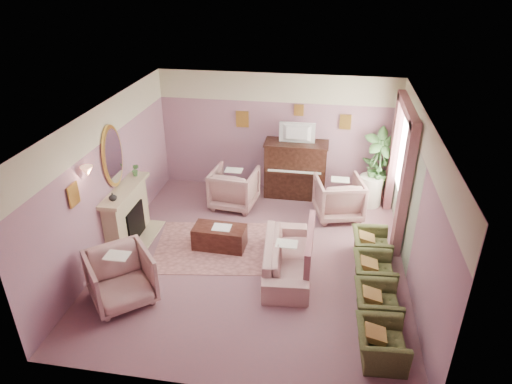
% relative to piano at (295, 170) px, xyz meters
% --- Properties ---
extents(floor, '(5.50, 6.00, 0.01)m').
position_rel_piano_xyz_m(floor, '(-0.50, -2.68, -0.65)').
color(floor, '#7D535E').
rests_on(floor, ground).
extents(ceiling, '(5.50, 6.00, 0.01)m').
position_rel_piano_xyz_m(ceiling, '(-0.50, -2.68, 2.15)').
color(ceiling, silver).
rests_on(ceiling, wall_back).
extents(wall_back, '(5.50, 0.02, 2.80)m').
position_rel_piano_xyz_m(wall_back, '(-0.50, 0.32, 0.75)').
color(wall_back, gray).
rests_on(wall_back, floor).
extents(wall_front, '(5.50, 0.02, 2.80)m').
position_rel_piano_xyz_m(wall_front, '(-0.50, -5.68, 0.75)').
color(wall_front, gray).
rests_on(wall_front, floor).
extents(wall_left, '(0.02, 6.00, 2.80)m').
position_rel_piano_xyz_m(wall_left, '(-3.25, -2.68, 0.75)').
color(wall_left, gray).
rests_on(wall_left, floor).
extents(wall_right, '(0.02, 6.00, 2.80)m').
position_rel_piano_xyz_m(wall_right, '(2.25, -2.68, 0.75)').
color(wall_right, gray).
rests_on(wall_right, floor).
extents(picture_rail_band, '(5.50, 0.01, 0.65)m').
position_rel_piano_xyz_m(picture_rail_band, '(-0.50, 0.31, 1.82)').
color(picture_rail_band, beige).
rests_on(picture_rail_band, wall_back).
extents(stripe_panel, '(0.01, 3.00, 2.15)m').
position_rel_piano_xyz_m(stripe_panel, '(2.23, -1.38, 0.42)').
color(stripe_panel, '#AABA9E').
rests_on(stripe_panel, wall_right).
extents(fireplace_surround, '(0.30, 1.40, 1.10)m').
position_rel_piano_xyz_m(fireplace_surround, '(-3.09, -2.48, -0.10)').
color(fireplace_surround, '#C2B385').
rests_on(fireplace_surround, floor).
extents(fireplace_inset, '(0.18, 0.72, 0.68)m').
position_rel_piano_xyz_m(fireplace_inset, '(-2.99, -2.48, -0.25)').
color(fireplace_inset, black).
rests_on(fireplace_inset, floor).
extents(fire_ember, '(0.06, 0.54, 0.10)m').
position_rel_piano_xyz_m(fire_ember, '(-2.95, -2.48, -0.43)').
color(fire_ember, '#FF4224').
rests_on(fire_ember, floor).
extents(mantel_shelf, '(0.40, 1.55, 0.07)m').
position_rel_piano_xyz_m(mantel_shelf, '(-3.06, -2.48, 0.47)').
color(mantel_shelf, '#C2B385').
rests_on(mantel_shelf, fireplace_surround).
extents(hearth, '(0.55, 1.50, 0.02)m').
position_rel_piano_xyz_m(hearth, '(-2.89, -2.48, -0.64)').
color(hearth, '#C2B385').
rests_on(hearth, floor).
extents(mirror_frame, '(0.04, 0.72, 1.20)m').
position_rel_piano_xyz_m(mirror_frame, '(-3.20, -2.48, 1.15)').
color(mirror_frame, gold).
rests_on(mirror_frame, wall_left).
extents(mirror_glass, '(0.01, 0.60, 1.06)m').
position_rel_piano_xyz_m(mirror_glass, '(-3.17, -2.48, 1.15)').
color(mirror_glass, white).
rests_on(mirror_glass, wall_left).
extents(sconce_shade, '(0.20, 0.20, 0.16)m').
position_rel_piano_xyz_m(sconce_shade, '(-3.12, -3.53, 1.33)').
color(sconce_shade, '#FCA479').
rests_on(sconce_shade, wall_left).
extents(piano, '(1.40, 0.60, 1.30)m').
position_rel_piano_xyz_m(piano, '(0.00, 0.00, 0.00)').
color(piano, black).
rests_on(piano, floor).
extents(piano_keyshelf, '(1.30, 0.12, 0.06)m').
position_rel_piano_xyz_m(piano_keyshelf, '(-0.00, -0.35, 0.07)').
color(piano_keyshelf, black).
rests_on(piano_keyshelf, piano).
extents(piano_keys, '(1.20, 0.08, 0.02)m').
position_rel_piano_xyz_m(piano_keys, '(0.00, -0.35, 0.11)').
color(piano_keys, silver).
rests_on(piano_keys, piano).
extents(piano_top, '(1.45, 0.65, 0.04)m').
position_rel_piano_xyz_m(piano_top, '(0.00, 0.00, 0.66)').
color(piano_top, black).
rests_on(piano_top, piano).
extents(television, '(0.80, 0.12, 0.48)m').
position_rel_piano_xyz_m(television, '(0.00, -0.05, 0.95)').
color(television, black).
rests_on(television, piano).
extents(print_back_left, '(0.30, 0.03, 0.38)m').
position_rel_piano_xyz_m(print_back_left, '(-1.30, 0.28, 1.07)').
color(print_back_left, gold).
rests_on(print_back_left, wall_back).
extents(print_back_right, '(0.26, 0.03, 0.34)m').
position_rel_piano_xyz_m(print_back_right, '(1.05, 0.28, 1.13)').
color(print_back_right, gold).
rests_on(print_back_right, wall_back).
extents(print_back_mid, '(0.22, 0.03, 0.26)m').
position_rel_piano_xyz_m(print_back_mid, '(0.00, 0.28, 1.35)').
color(print_back_mid, gold).
rests_on(print_back_mid, wall_back).
extents(print_left_wall, '(0.03, 0.28, 0.36)m').
position_rel_piano_xyz_m(print_left_wall, '(-3.21, -3.88, 1.07)').
color(print_left_wall, gold).
rests_on(print_left_wall, wall_left).
extents(window_blind, '(0.03, 1.40, 1.80)m').
position_rel_piano_xyz_m(window_blind, '(2.20, -1.13, 1.05)').
color(window_blind, beige).
rests_on(window_blind, wall_right).
extents(curtain_left, '(0.16, 0.34, 2.60)m').
position_rel_piano_xyz_m(curtain_left, '(2.12, -2.05, 0.65)').
color(curtain_left, '#90535B').
rests_on(curtain_left, floor).
extents(curtain_right, '(0.16, 0.34, 2.60)m').
position_rel_piano_xyz_m(curtain_right, '(2.12, -0.21, 0.65)').
color(curtain_right, '#90535B').
rests_on(curtain_right, floor).
extents(pelmet, '(0.16, 2.20, 0.16)m').
position_rel_piano_xyz_m(pelmet, '(2.12, -1.13, 1.91)').
color(pelmet, '#90535B').
rests_on(pelmet, wall_right).
extents(mantel_plant, '(0.16, 0.16, 0.28)m').
position_rel_piano_xyz_m(mantel_plant, '(-3.05, -1.93, 0.64)').
color(mantel_plant, '#3A6C34').
rests_on(mantel_plant, mantel_shelf).
extents(mantel_vase, '(0.16, 0.16, 0.16)m').
position_rel_piano_xyz_m(mantel_vase, '(-3.05, -2.98, 0.58)').
color(mantel_vase, beige).
rests_on(mantel_vase, mantel_shelf).
extents(area_rug, '(2.73, 2.14, 0.01)m').
position_rel_piano_xyz_m(area_rug, '(-1.23, -2.46, -0.64)').
color(area_rug, '#99615E').
rests_on(area_rug, floor).
extents(coffee_table, '(1.02, 0.54, 0.45)m').
position_rel_piano_xyz_m(coffee_table, '(-1.24, -2.45, -0.43)').
color(coffee_table, '#371913').
rests_on(coffee_table, floor).
extents(table_paper, '(0.35, 0.28, 0.01)m').
position_rel_piano_xyz_m(table_paper, '(-1.19, -2.45, -0.20)').
color(table_paper, white).
rests_on(table_paper, coffee_table).
extents(sofa, '(0.67, 2.00, 0.81)m').
position_rel_piano_xyz_m(sofa, '(0.11, -2.99, -0.25)').
color(sofa, tan).
rests_on(sofa, floor).
extents(sofa_throw, '(0.10, 1.52, 0.56)m').
position_rel_piano_xyz_m(sofa_throw, '(0.51, -2.99, -0.05)').
color(sofa_throw, '#90535B').
rests_on(sofa_throw, sofa).
extents(floral_armchair_left, '(0.95, 0.95, 0.99)m').
position_rel_piano_xyz_m(floral_armchair_left, '(-1.31, -0.75, -0.15)').
color(floral_armchair_left, tan).
rests_on(floral_armchair_left, floor).
extents(floral_armchair_right, '(0.95, 0.95, 0.99)m').
position_rel_piano_xyz_m(floral_armchair_right, '(1.01, -0.85, -0.15)').
color(floral_armchair_right, tan).
rests_on(floral_armchair_right, floor).
extents(floral_armchair_front, '(0.95, 0.95, 0.99)m').
position_rel_piano_xyz_m(floral_armchair_front, '(-2.45, -4.22, -0.15)').
color(floral_armchair_front, tan).
rests_on(floral_armchair_front, floor).
extents(olive_chair_a, '(0.56, 0.79, 0.68)m').
position_rel_piano_xyz_m(olive_chair_a, '(1.63, -4.79, -0.31)').
color(olive_chair_a, '#464C26').
rests_on(olive_chair_a, floor).
extents(olive_chair_b, '(0.56, 0.79, 0.68)m').
position_rel_piano_xyz_m(olive_chair_b, '(1.63, -3.97, -0.31)').
color(olive_chair_b, '#464C26').
rests_on(olive_chair_b, floor).
extents(olive_chair_c, '(0.56, 0.79, 0.68)m').
position_rel_piano_xyz_m(olive_chair_c, '(1.63, -3.15, -0.31)').
color(olive_chair_c, '#464C26').
rests_on(olive_chair_c, floor).
extents(olive_chair_d, '(0.56, 0.79, 0.68)m').
position_rel_piano_xyz_m(olive_chair_d, '(1.63, -2.33, -0.31)').
color(olive_chair_d, '#464C26').
rests_on(olive_chair_d, floor).
extents(side_table, '(0.52, 0.52, 0.70)m').
position_rel_piano_xyz_m(side_table, '(1.72, -0.19, -0.30)').
color(side_table, white).
rests_on(side_table, floor).
extents(side_plant_big, '(0.30, 0.30, 0.34)m').
position_rel_piano_xyz_m(side_plant_big, '(1.72, -0.19, 0.22)').
color(side_plant_big, '#3A6C34').
rests_on(side_plant_big, side_table).
extents(side_plant_small, '(0.16, 0.16, 0.28)m').
position_rel_piano_xyz_m(side_plant_small, '(1.84, -0.29, 0.19)').
color(side_plant_small, '#3A6C34').
rests_on(side_plant_small, side_table).
extents(palm_pot, '(0.34, 0.34, 0.34)m').
position_rel_piano_xyz_m(palm_pot, '(1.86, -0.07, -0.48)').
color(palm_pot, brown).
rests_on(palm_pot, floor).
extents(palm_plant, '(0.76, 0.76, 1.44)m').
position_rel_piano_xyz_m(palm_plant, '(1.86, -0.07, 0.41)').
color(palm_plant, '#3A6C34').
rests_on(palm_plant, palm_pot).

